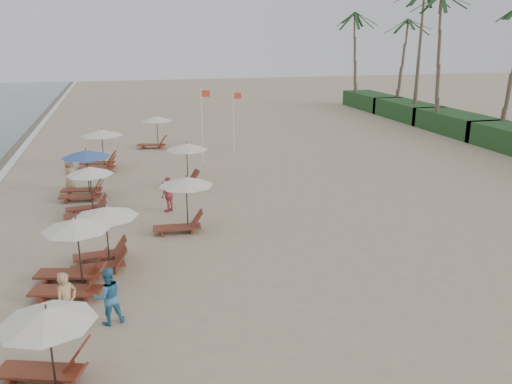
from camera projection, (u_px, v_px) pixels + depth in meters
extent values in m
plane|color=tan|center=(272.00, 283.00, 17.01)|extent=(160.00, 160.00, 0.00)
cube|color=#193D1C|center=(456.00, 123.00, 42.46)|extent=(3.20, 8.00, 1.60)
cube|color=#193D1C|center=(408.00, 111.00, 49.41)|extent=(3.20, 8.00, 1.60)
cube|color=#193D1C|center=(372.00, 101.00, 56.35)|extent=(3.20, 8.00, 1.60)
cylinder|color=brown|center=(507.00, 75.00, 37.79)|extent=(0.36, 0.36, 9.80)
cylinder|color=brown|center=(443.00, 66.00, 42.05)|extent=(0.36, 0.36, 10.60)
cylinder|color=brown|center=(419.00, 58.00, 46.97)|extent=(0.36, 0.36, 11.40)
cylinder|color=brown|center=(398.00, 68.00, 52.35)|extent=(0.36, 0.36, 9.00)
cylinder|color=brown|center=(359.00, 61.00, 56.61)|extent=(0.36, 0.36, 9.80)
cylinder|color=black|center=(52.00, 353.00, 11.49)|extent=(0.05, 0.05, 2.08)
cone|color=silver|center=(47.00, 316.00, 11.22)|extent=(2.12, 2.12, 0.35)
cylinder|color=black|center=(80.00, 255.00, 16.31)|extent=(0.05, 0.05, 2.29)
cone|color=silver|center=(76.00, 224.00, 16.01)|extent=(2.11, 2.11, 0.35)
cylinder|color=black|center=(107.00, 238.00, 17.99)|extent=(0.05, 0.05, 2.09)
cone|color=silver|center=(105.00, 212.00, 17.71)|extent=(2.24, 2.24, 0.35)
cylinder|color=black|center=(92.00, 192.00, 23.02)|extent=(0.05, 0.05, 2.17)
cone|color=silver|center=(90.00, 171.00, 22.73)|extent=(2.06, 2.06, 0.35)
cylinder|color=black|center=(88.00, 175.00, 25.59)|extent=(0.05, 0.05, 2.32)
cone|color=#3859A7|center=(86.00, 154.00, 25.28)|extent=(2.37, 2.37, 0.35)
cylinder|color=black|center=(103.00, 150.00, 30.98)|extent=(0.05, 0.05, 2.31)
cone|color=silver|center=(102.00, 133.00, 30.68)|extent=(2.44, 2.44, 0.35)
cylinder|color=black|center=(187.00, 204.00, 21.44)|extent=(0.05, 0.05, 2.15)
cone|color=silver|center=(186.00, 181.00, 21.16)|extent=(2.24, 2.24, 0.35)
cylinder|color=black|center=(187.00, 164.00, 27.94)|extent=(0.05, 0.05, 2.15)
cone|color=silver|center=(187.00, 147.00, 27.66)|extent=(2.24, 2.24, 0.35)
cylinder|color=black|center=(157.00, 132.00, 37.10)|extent=(0.05, 0.05, 2.15)
cone|color=silver|center=(157.00, 118.00, 36.82)|extent=(2.24, 2.24, 0.35)
imported|color=tan|center=(67.00, 303.00, 14.02)|extent=(0.75, 0.73, 1.73)
imported|color=teal|center=(108.00, 296.00, 14.44)|extent=(0.93, 0.80, 1.66)
imported|color=#D15359|center=(169.00, 194.00, 23.64)|extent=(0.95, 0.95, 1.62)
imported|color=tan|center=(70.00, 174.00, 27.03)|extent=(0.85, 0.95, 1.62)
cylinder|color=silver|center=(202.00, 126.00, 32.12)|extent=(0.08, 0.08, 4.70)
cube|color=red|center=(205.00, 94.00, 31.62)|extent=(0.55, 0.02, 0.40)
cylinder|color=silver|center=(233.00, 121.00, 35.48)|extent=(0.08, 0.08, 4.18)
cube|color=red|center=(237.00, 96.00, 35.06)|extent=(0.55, 0.02, 0.40)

